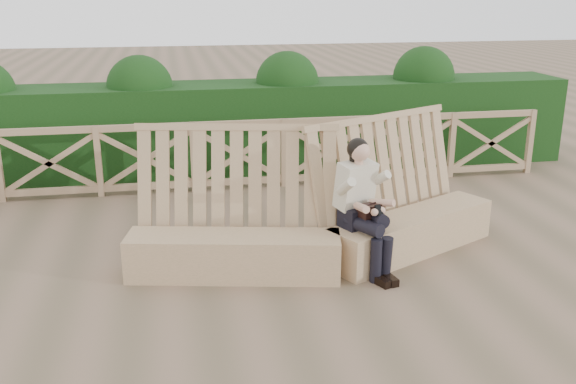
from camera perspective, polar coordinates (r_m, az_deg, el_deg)
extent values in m
plane|color=brown|center=(7.06, -1.07, -8.05)|extent=(60.00, 60.00, 0.00)
cube|color=#967C56|center=(7.15, -4.85, -5.63)|extent=(2.39, 0.97, 0.49)
cube|color=#967C56|center=(7.20, -4.75, -0.57)|extent=(2.39, 0.92, 1.60)
cube|color=#967C56|center=(7.91, 10.93, -3.56)|extent=(2.31, 1.51, 0.49)
cube|color=#967C56|center=(7.89, 9.72, 0.89)|extent=(2.29, 1.47, 1.60)
cube|color=black|center=(7.29, 6.20, -2.16)|extent=(0.46, 0.40, 0.23)
cube|color=beige|center=(7.22, 6.03, 0.62)|extent=(0.51, 0.45, 0.55)
sphere|color=tan|center=(7.07, 6.40, 3.62)|extent=(0.29, 0.29, 0.22)
sphere|color=black|center=(7.09, 6.22, 3.84)|extent=(0.32, 0.32, 0.24)
cylinder|color=black|center=(7.09, 6.76, -2.97)|extent=(0.34, 0.51, 0.16)
cylinder|color=black|center=(7.18, 7.69, -2.10)|extent=(0.34, 0.51, 0.17)
cylinder|color=black|center=(7.05, 7.82, -6.10)|extent=(0.17, 0.17, 0.49)
cylinder|color=black|center=(7.11, 8.70, -5.92)|extent=(0.17, 0.17, 0.49)
cube|color=black|center=(7.07, 8.27, -7.86)|extent=(0.19, 0.27, 0.08)
cube|color=black|center=(7.12, 9.02, -7.70)|extent=(0.19, 0.27, 0.08)
cube|color=black|center=(7.14, 7.34, -1.76)|extent=(0.31, 0.25, 0.18)
cube|color=black|center=(6.99, 8.13, -1.69)|extent=(0.10, 0.11, 0.13)
cube|color=#977557|center=(10.03, -4.46, 6.07)|extent=(10.10, 0.07, 0.10)
cube|color=#977557|center=(10.26, -4.34, 0.98)|extent=(10.10, 0.07, 0.10)
cube|color=black|center=(11.26, -5.10, 5.79)|extent=(12.00, 1.20, 1.50)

